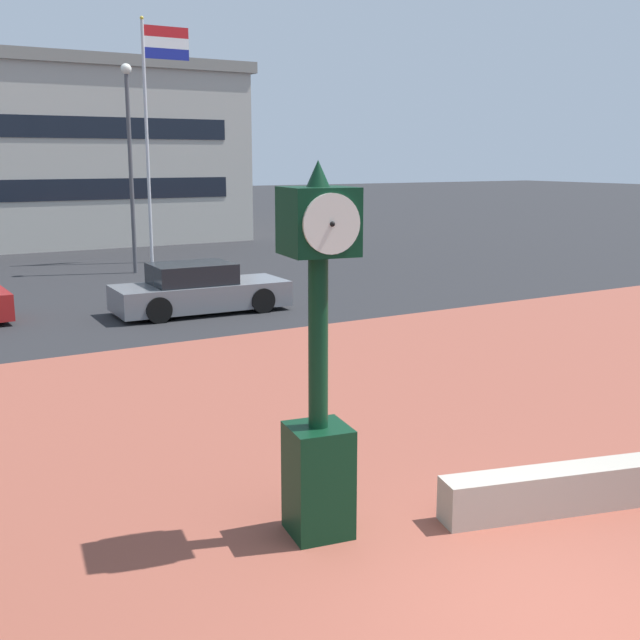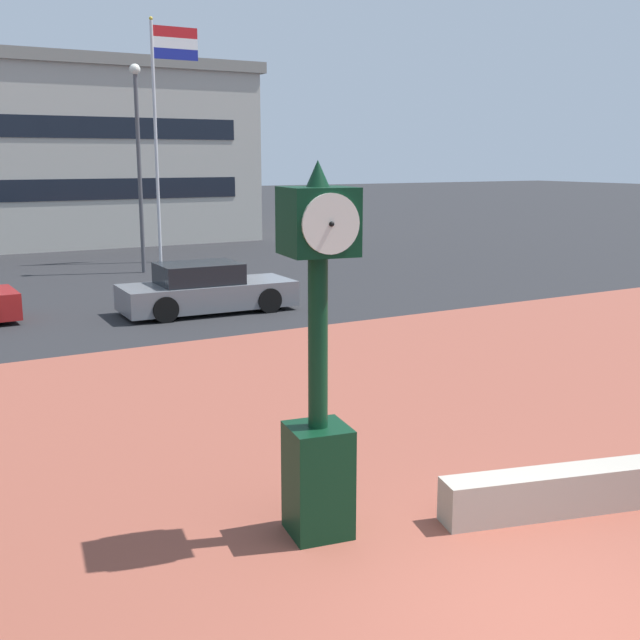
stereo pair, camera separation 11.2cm
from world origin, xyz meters
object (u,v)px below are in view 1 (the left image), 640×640
street_clock (318,371)px  street_lamp_post (130,148)px  flagpole_primary (152,116)px  car_street_far (199,291)px

street_clock → street_lamp_post: 20.54m
street_lamp_post → flagpole_primary: bearing=55.4°
street_clock → street_lamp_post: (4.40, 19.91, 2.46)m
car_street_far → street_clock: bearing=-14.1°
street_clock → car_street_far: street_clock is taller
car_street_far → flagpole_primary: size_ratio=0.50×
car_street_far → flagpole_primary: 11.61m
street_clock → flagpole_primary: 23.41m
car_street_far → flagpole_primary: flagpole_primary is taller
street_clock → flagpole_primary: size_ratio=0.44×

